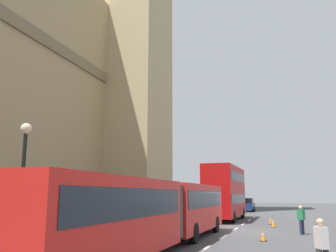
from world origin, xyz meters
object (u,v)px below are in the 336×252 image
Objects in this scene: pedestrian_by_kerb at (301,219)px; traffic_cone_east at (271,221)px; double_decker_bus at (225,191)px; sedan_lead at (247,205)px; articulated_bus at (157,208)px; street_lamp at (22,177)px; traffic_cone_middle at (273,223)px; pedestrian_near_cones at (322,247)px; traffic_cone_west at (263,235)px.

traffic_cone_east is at bearing 17.20° from pedestrian_by_kerb.
double_decker_bus reaches higher than sedan_lead.
articulated_bus is 36.17m from sedan_lead.
double_decker_bus is 2.25× the size of sedan_lead.
articulated_bus is 5.82m from street_lamp.
traffic_cone_east is at bearing -168.88° from sedan_lead.
sedan_lead reaches higher than traffic_cone_middle.
double_decker_bus is at bearing 16.19° from pedestrian_near_cones.
traffic_cone_middle is 4.79m from pedestrian_by_kerb.
street_lamp reaches higher than traffic_cone_west.
street_lamp is (-18.51, 8.63, 2.77)m from traffic_cone_east.
pedestrian_near_cones is (-16.39, -2.01, 0.63)m from traffic_cone_middle.
traffic_cone_middle is at bearing -29.23° from street_lamp.
traffic_cone_middle is at bearing -1.19° from traffic_cone_west.
traffic_cone_middle is 18.52m from street_lamp.
traffic_cone_west is (-31.85, -4.29, -0.63)m from sedan_lead.
articulated_bus reaches higher than traffic_cone_east.
articulated_bus is 31.97× the size of traffic_cone_east.
traffic_cone_east is 0.34× the size of pedestrian_near_cones.
articulated_bus is at bearing -179.99° from double_decker_bus.
traffic_cone_east is (-3.28, -4.12, -2.43)m from double_decker_bus.
sedan_lead is 7.59× the size of traffic_cone_west.
traffic_cone_middle is (-23.62, -4.46, -0.63)m from sedan_lead.
street_lamp is 3.12× the size of pedestrian_near_cones.
traffic_cone_east is 20.61m from street_lamp.
pedestrian_near_cones and pedestrian_by_kerb have the same top height.
pedestrian_by_kerb is at bearing -157.35° from traffic_cone_middle.
traffic_cone_west is 1.00× the size of traffic_cone_middle.
double_decker_bus reaches higher than pedestrian_by_kerb.
pedestrian_near_cones is at bearing -170.82° from sedan_lead.
articulated_bus is 15.69m from traffic_cone_east.
pedestrian_near_cones is (-3.86, -6.45, -0.83)m from articulated_bus.
pedestrian_by_kerb is (-10.20, -6.27, -1.80)m from double_decker_bus.
pedestrian_near_cones is (-18.93, -2.32, 0.63)m from traffic_cone_east.
street_lamp is at bearing 173.54° from sedan_lead.
sedan_lead is at bearing 10.68° from traffic_cone_middle.
traffic_cone_middle is at bearing 7.00° from pedestrian_near_cones.
double_decker_bus is 17.90m from sedan_lead.
sedan_lead reaches higher than pedestrian_by_kerb.
traffic_cone_middle is at bearing -169.32° from sedan_lead.
traffic_cone_east is (2.53, 0.31, 0.00)m from traffic_cone_middle.
sedan_lead reaches higher than pedestrian_near_cones.
sedan_lead is 28.71m from pedestrian_by_kerb.
traffic_cone_west is (-14.04, -4.27, -2.43)m from double_decker_bus.
street_lamp is at bearing 131.48° from traffic_cone_west.
double_decker_bus is 23.19m from pedestrian_near_cones.
pedestrian_by_kerb is at bearing 0.87° from pedestrian_near_cones.
traffic_cone_east is at bearing -24.99° from street_lamp.
pedestrian_by_kerb is (3.84, -2.00, 0.63)m from traffic_cone_west.
traffic_cone_west is 8.48m from pedestrian_near_cones.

